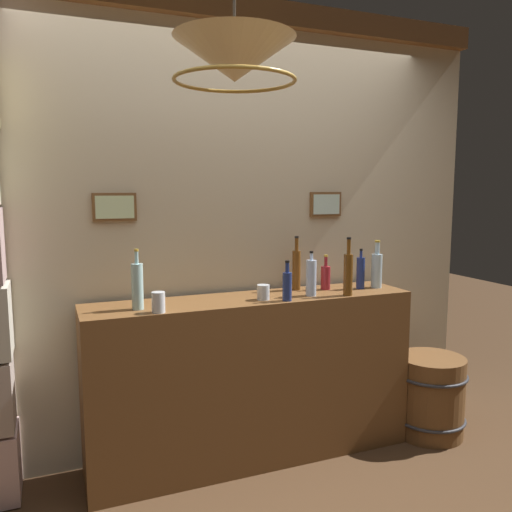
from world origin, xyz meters
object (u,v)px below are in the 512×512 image
Objects in this scene: liquor_bottle_tequila at (377,269)px; liquor_bottle_gin at (296,268)px; liquor_bottle_brandy at (137,286)px; liquor_bottle_mezcal at (348,273)px; glass_tumbler_highball at (158,302)px; wooden_barrel at (430,396)px; liquor_bottle_vodka at (311,277)px; liquor_bottle_rye at (326,277)px; liquor_bottle_port at (361,272)px; liquor_bottle_vermouth at (287,285)px; pendant_lamp at (235,61)px; glass_tumbler_rocks at (263,292)px.

liquor_bottle_tequila is 0.90× the size of liquor_bottle_gin.
liquor_bottle_mezcal is (1.21, -0.11, 0.01)m from liquor_bottle_brandy.
glass_tumbler_highball is (0.09, -0.11, -0.07)m from liquor_bottle_brandy.
wooden_barrel is (0.34, -0.15, -0.84)m from liquor_bottle_tequila.
liquor_bottle_vodka is 0.79× the size of liquor_bottle_gin.
liquor_bottle_rye is at bearing 98.33° from liquor_bottle_mezcal.
liquor_bottle_port is at bearing -16.49° from liquor_bottle_gin.
liquor_bottle_vermouth is at bearing 0.57° from glass_tumbler_highball.
liquor_bottle_mezcal reaches higher than glass_tumbler_highball.
pendant_lamp reaches higher than liquor_bottle_rye.
liquor_bottle_rye is at bearing 29.83° from liquor_bottle_vermouth.
liquor_bottle_mezcal is (0.21, -0.07, 0.03)m from liquor_bottle_vodka.
liquor_bottle_mezcal is 1.37× the size of liquor_bottle_port.
glass_tumbler_rocks is 0.15× the size of pendant_lamp.
liquor_bottle_gin is 0.37m from glass_tumbler_rocks.
wooden_barrel is at bearing -19.51° from liquor_bottle_port.
liquor_bottle_port is (1.40, 0.05, -0.02)m from liquor_bottle_brandy.
liquor_bottle_vodka is at bearing 5.02° from glass_tumbler_highball.
liquor_bottle_mezcal is 0.22m from liquor_bottle_rye.
liquor_bottle_port is (0.19, 0.15, -0.03)m from liquor_bottle_mezcal.
wooden_barrel is at bearing -0.53° from liquor_bottle_vermouth.
liquor_bottle_gin is 3.15× the size of glass_tumbler_highball.
pendant_lamp is at bearing -132.70° from liquor_bottle_vermouth.
liquor_bottle_rye is (0.18, 0.14, -0.03)m from liquor_bottle_vodka.
glass_tumbler_rocks is at bearing -2.45° from liquor_bottle_brandy.
pendant_lamp is at bearing -150.21° from liquor_bottle_tequila.
liquor_bottle_port is at bearing 1.88° from liquor_bottle_brandy.
pendant_lamp is (-0.90, -0.54, 1.00)m from liquor_bottle_mezcal.
liquor_bottle_brandy is 0.61× the size of wooden_barrel.
liquor_bottle_tequila is 0.71m from liquor_bottle_vermouth.
liquor_bottle_gin is 1.23m from wooden_barrel.
liquor_bottle_vermouth is at bearing -165.48° from liquor_bottle_port.
liquor_bottle_port is 0.70m from glass_tumbler_rocks.
liquor_bottle_gin is 0.41m from liquor_bottle_port.
liquor_bottle_vermouth is at bearing -33.61° from glass_tumbler_rocks.
liquor_bottle_gin is 0.60× the size of pendant_lamp.
pendant_lamp is (-0.50, -0.54, 1.05)m from liquor_bottle_vermouth.
liquor_bottle_mezcal is 4.01× the size of glass_tumbler_rocks.
liquor_bottle_port is 1.65m from pendant_lamp.
liquor_bottle_brandy is at bearing 174.98° from liquor_bottle_mezcal.
liquor_bottle_brandy is at bearing -174.94° from liquor_bottle_rye.
liquor_bottle_port is at bearing 175.88° from liquor_bottle_tequila.
liquor_bottle_port is (0.39, -0.12, -0.03)m from liquor_bottle_gin.
liquor_bottle_vermouth is at bearing 47.30° from pendant_lamp.
glass_tumbler_rocks is (-0.70, -0.08, -0.06)m from liquor_bottle_port.
liquor_bottle_vermouth reaches higher than liquor_bottle_rye.
liquor_bottle_brandy is at bearing 127.26° from glass_tumbler_highball.
liquor_bottle_tequila is 0.52m from liquor_bottle_gin.
liquor_bottle_vodka is at bearing -142.05° from liquor_bottle_rye.
liquor_bottle_vermouth is 0.33m from liquor_bottle_gin.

